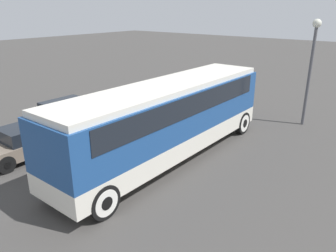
{
  "coord_description": "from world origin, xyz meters",
  "views": [
    {
      "loc": [
        -10.08,
        -8.04,
        6.16
      ],
      "look_at": [
        0.0,
        0.0,
        1.48
      ],
      "focal_mm": 35.0,
      "sensor_mm": 36.0,
      "label": 1
    }
  ],
  "objects": [
    {
      "name": "lamp_post",
      "position": [
        8.13,
        -3.15,
        3.7
      ],
      "size": [
        0.44,
        0.44,
        5.63
      ],
      "color": "#515156",
      "rests_on": "ground_plane"
    },
    {
      "name": "tour_bus",
      "position": [
        0.1,
        -0.0,
        1.99
      ],
      "size": [
        11.33,
        2.58,
        3.3
      ],
      "color": "silver",
      "rests_on": "ground_plane"
    },
    {
      "name": "ground_plane",
      "position": [
        0.0,
        0.0,
        0.0
      ],
      "size": [
        120.0,
        120.0,
        0.0
      ],
      "primitive_type": "plane",
      "color": "#423F3D"
    },
    {
      "name": "parked_car_mid",
      "position": [
        -3.36,
        4.91,
        0.71
      ],
      "size": [
        4.41,
        1.79,
        1.41
      ],
      "color": "#7A6B5B",
      "rests_on": "ground_plane"
    },
    {
      "name": "parked_car_near",
      "position": [
        -0.05,
        7.05,
        0.69
      ],
      "size": [
        4.47,
        1.87,
        1.4
      ],
      "color": "silver",
      "rests_on": "ground_plane"
    }
  ]
}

